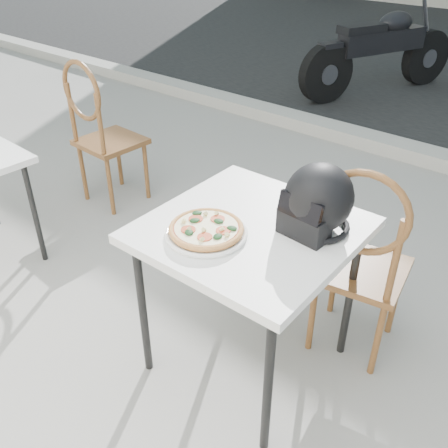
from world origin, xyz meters
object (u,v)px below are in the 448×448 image
Objects in this scene: cafe_chair_side at (99,127)px; motorcycle at (381,52)px; cafe_table_main at (251,240)px; pizza at (206,228)px; plate at (206,233)px; cafe_chair_main at (361,256)px; helmet at (317,202)px.

motorcycle is at bearing -93.11° from cafe_chair_side.
pizza is (-0.10, -0.17, 0.10)m from cafe_table_main.
pizza is at bearing 80.51° from plate.
cafe_chair_main is (0.34, 0.37, -0.13)m from cafe_table_main.
pizza is 0.31× the size of cafe_chair_side.
plate is at bearing -51.40° from motorcycle.
cafe_table_main is 0.32m from helmet.
cafe_chair_side reaches higher than plate.
plate reaches higher than cafe_table_main.
cafe_table_main is at bearing 60.31° from pizza.
helmet is (0.21, 0.15, 0.20)m from cafe_table_main.
pizza is 0.16× the size of motorcycle.
cafe_table_main is 2.72× the size of helmet.
helmet is 0.28× the size of cafe_chair_side.
plate is at bearing -129.27° from helmet.
pizza is (0.00, 0.00, 0.02)m from plate.
cafe_chair_side is 0.52× the size of motorcycle.
plate is 0.34× the size of cafe_chair_main.
cafe_chair_side is 3.77m from motorcycle.
motorcycle is (-1.58, 4.17, -0.43)m from helmet.
motorcycle reaches higher than plate.
cafe_chair_main is 2.09m from cafe_chair_side.
cafe_chair_side reaches higher than pizza.
helmet reaches higher than plate.
cafe_chair_main is (0.43, 0.54, -0.23)m from pizza.
cafe_chair_side is (-1.95, 0.42, -0.30)m from helmet.
pizza is at bearing -51.40° from motorcycle.
pizza reaches higher than plate.
motorcycle is (-1.37, 4.32, -0.23)m from cafe_table_main.
cafe_chair_side reaches higher than helmet.
motorcycle is (0.37, 3.75, -0.12)m from cafe_chair_side.
helmet is at bearing 46.27° from plate.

